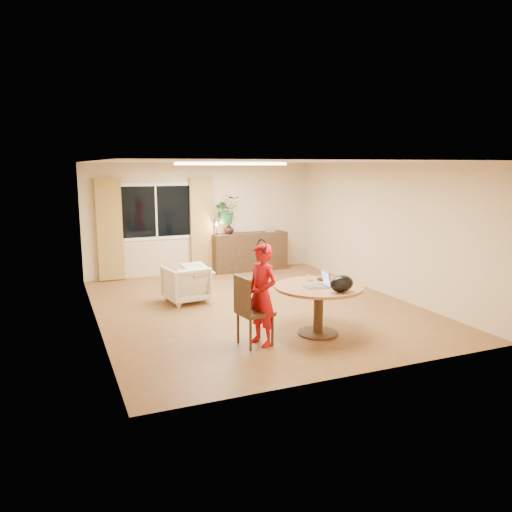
{
  "coord_description": "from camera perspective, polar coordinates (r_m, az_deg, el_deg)",
  "views": [
    {
      "loc": [
        -3.37,
        -8.1,
        2.54
      ],
      "look_at": [
        -0.07,
        -0.2,
        0.98
      ],
      "focal_mm": 35.0,
      "sensor_mm": 36.0,
      "label": 1
    }
  ],
  "objects": [
    {
      "name": "throw",
      "position": [
        9.36,
        -6.7,
        -1.01
      ],
      "size": [
        0.58,
        0.65,
        0.03
      ],
      "primitive_type": null,
      "rotation": [
        0.0,
        0.0,
        0.28
      ],
      "color": "beige",
      "rests_on": "armchair"
    },
    {
      "name": "wall_right",
      "position": [
        10.23,
        14.32,
        3.07
      ],
      "size": [
        0.0,
        6.5,
        6.5
      ],
      "primitive_type": "plane",
      "rotation": [
        1.57,
        0.0,
        -1.57
      ],
      "color": "#D3BA89",
      "rests_on": "floor"
    },
    {
      "name": "ceiling_panel",
      "position": [
        9.89,
        -2.79,
        10.49
      ],
      "size": [
        2.2,
        0.35,
        0.05
      ],
      "primitive_type": "cube",
      "color": "white",
      "rests_on": "ceiling"
    },
    {
      "name": "book_stack",
      "position": [
        12.29,
        1.65,
        2.99
      ],
      "size": [
        0.22,
        0.19,
        0.08
      ],
      "primitive_type": null,
      "rotation": [
        0.0,
        0.0,
        -0.2
      ],
      "color": "olive",
      "rests_on": "sideboard"
    },
    {
      "name": "desk_lamp",
      "position": [
        11.72,
        -4.55,
        3.3
      ],
      "size": [
        0.15,
        0.15,
        0.37
      ],
      "primitive_type": null,
      "rotation": [
        0.0,
        0.0,
        -0.03
      ],
      "color": "black",
      "rests_on": "sideboard"
    },
    {
      "name": "curtain_left",
      "position": [
        11.4,
        -16.38,
        2.91
      ],
      "size": [
        0.55,
        0.08,
        2.25
      ],
      "primitive_type": "cube",
      "color": "olive",
      "rests_on": "wall_back"
    },
    {
      "name": "handbag",
      "position": [
        7.19,
        9.76,
        -3.14
      ],
      "size": [
        0.4,
        0.29,
        0.25
      ],
      "primitive_type": null,
      "rotation": [
        0.0,
        0.0,
        -0.22
      ],
      "color": "black",
      "rests_on": "dining_table"
    },
    {
      "name": "wall_back",
      "position": [
        11.9,
        -6.11,
        4.31
      ],
      "size": [
        5.5,
        0.0,
        5.5
      ],
      "primitive_type": "plane",
      "rotation": [
        1.57,
        0.0,
        0.0
      ],
      "color": "#D3BA89",
      "rests_on": "floor"
    },
    {
      "name": "wine_glass",
      "position": [
        7.92,
        9.21,
        -1.97
      ],
      "size": [
        0.09,
        0.09,
        0.22
      ],
      "primitive_type": null,
      "rotation": [
        0.0,
        0.0,
        0.28
      ],
      "color": "white",
      "rests_on": "dining_table"
    },
    {
      "name": "pot_lid",
      "position": [
        7.94,
        7.78,
        -2.57
      ],
      "size": [
        0.28,
        0.28,
        0.04
      ],
      "primitive_type": null,
      "rotation": [
        0.0,
        0.0,
        0.3
      ],
      "color": "white",
      "rests_on": "dining_table"
    },
    {
      "name": "curtain_right",
      "position": [
        11.82,
        -6.2,
        3.51
      ],
      "size": [
        0.55,
        0.08,
        2.25
      ],
      "primitive_type": "cube",
      "color": "olive",
      "rests_on": "wall_back"
    },
    {
      "name": "ceiling",
      "position": [
        8.77,
        -0.07,
        10.74
      ],
      "size": [
        6.5,
        6.5,
        0.0
      ],
      "primitive_type": "plane",
      "rotation": [
        3.14,
        0.0,
        0.0
      ],
      "color": "white",
      "rests_on": "wall_back"
    },
    {
      "name": "bouquet",
      "position": [
        11.81,
        -3.4,
        5.3
      ],
      "size": [
        0.68,
        0.62,
        0.66
      ],
      "primitive_type": "imported",
      "rotation": [
        0.0,
        0.0,
        0.19
      ],
      "color": "#246124",
      "rests_on": "vase"
    },
    {
      "name": "wall_left",
      "position": [
        8.22,
        -18.08,
        1.16
      ],
      "size": [
        0.0,
        6.5,
        6.5
      ],
      "primitive_type": "plane",
      "rotation": [
        1.57,
        0.0,
        1.57
      ],
      "color": "#D3BA89",
      "rests_on": "floor"
    },
    {
      "name": "floor",
      "position": [
        9.13,
        -0.07,
        -5.8
      ],
      "size": [
        6.5,
        6.5,
        0.0
      ],
      "primitive_type": "plane",
      "color": "brown",
      "rests_on": "ground"
    },
    {
      "name": "dining_chair",
      "position": [
        7.13,
        -0.1,
        -6.22
      ],
      "size": [
        0.54,
        0.51,
        1.02
      ],
      "primitive_type": null,
      "rotation": [
        0.0,
        0.0,
        0.14
      ],
      "color": "black",
      "rests_on": "floor"
    },
    {
      "name": "sideboard",
      "position": [
        12.15,
        -0.74,
        0.51
      ],
      "size": [
        1.85,
        0.45,
        0.92
      ],
      "primitive_type": "cube",
      "color": "black",
      "rests_on": "floor"
    },
    {
      "name": "child",
      "position": [
        7.07,
        0.67,
        -4.46
      ],
      "size": [
        0.62,
        0.51,
        1.46
      ],
      "primitive_type": "imported",
      "rotation": [
        0.0,
        0.0,
        -1.23
      ],
      "color": "red",
      "rests_on": "floor"
    },
    {
      "name": "laptop",
      "position": [
        7.42,
        6.86,
        -2.62
      ],
      "size": [
        0.39,
        0.28,
        0.25
      ],
      "primitive_type": null,
      "rotation": [
        0.0,
        0.0,
        -0.08
      ],
      "color": "#B7B7BC",
      "rests_on": "dining_table"
    },
    {
      "name": "tumbler",
      "position": [
        7.83,
        6.22,
        -2.42
      ],
      "size": [
        0.1,
        0.1,
        0.12
      ],
      "primitive_type": null,
      "rotation": [
        0.0,
        0.0,
        0.22
      ],
      "color": "white",
      "rests_on": "dining_table"
    },
    {
      "name": "vase",
      "position": [
        11.88,
        -3.12,
        3.13
      ],
      "size": [
        0.27,
        0.27,
        0.25
      ],
      "primitive_type": "imported",
      "rotation": [
        0.0,
        0.0,
        0.12
      ],
      "color": "black",
      "rests_on": "sideboard"
    },
    {
      "name": "dining_table",
      "position": [
        7.59,
        7.17,
        -4.57
      ],
      "size": [
        1.33,
        1.33,
        0.76
      ],
      "color": "brown",
      "rests_on": "floor"
    },
    {
      "name": "window",
      "position": [
        11.6,
        -11.34,
        5.01
      ],
      "size": [
        1.7,
        0.03,
        1.3
      ],
      "color": "white",
      "rests_on": "wall_back"
    },
    {
      "name": "armchair",
      "position": [
        9.46,
        -8.01,
        -3.15
      ],
      "size": [
        0.85,
        0.87,
        0.69
      ],
      "primitive_type": "imported",
      "rotation": [
        0.0,
        0.0,
        3.29
      ],
      "color": "beige",
      "rests_on": "floor"
    }
  ]
}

